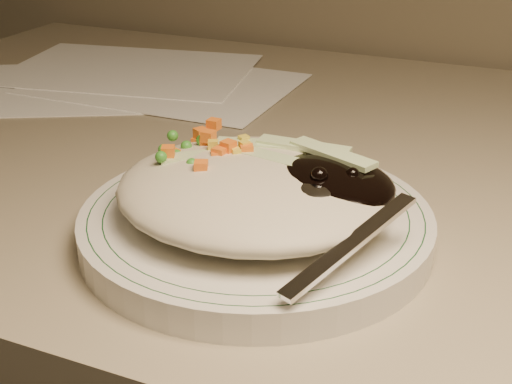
% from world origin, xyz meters
% --- Properties ---
extents(desk, '(1.40, 0.70, 0.74)m').
position_xyz_m(desk, '(0.00, 1.38, 0.54)').
color(desk, gray).
rests_on(desk, ground).
extents(plate, '(0.25, 0.25, 0.02)m').
position_xyz_m(plate, '(-0.10, 1.20, 0.75)').
color(plate, silver).
rests_on(plate, desk).
extents(plate_rim, '(0.24, 0.24, 0.00)m').
position_xyz_m(plate_rim, '(-0.10, 1.20, 0.76)').
color(plate_rim, '#144723').
rests_on(plate_rim, plate).
extents(meal, '(0.21, 0.19, 0.05)m').
position_xyz_m(meal, '(-0.10, 1.19, 0.78)').
color(meal, '#B6AE94').
rests_on(meal, plate).
extents(papers, '(0.41, 0.37, 0.00)m').
position_xyz_m(papers, '(-0.41, 1.49, 0.74)').
color(papers, white).
rests_on(papers, desk).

